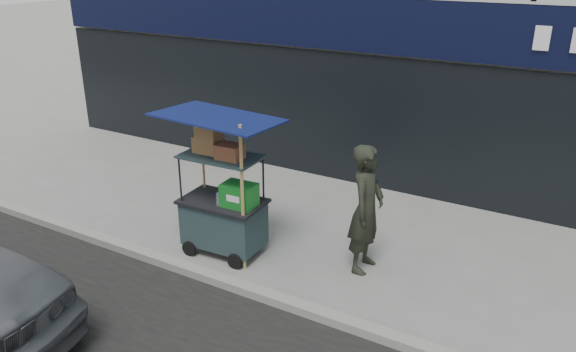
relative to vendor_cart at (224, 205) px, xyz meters
The scene contains 4 objects.
ground 1.52m from the vendor_cart, 23.80° to the right, with size 80.00×80.00×0.00m, color slate.
curb 1.58m from the vendor_cart, 31.19° to the right, with size 80.00×0.18×0.12m, color gray.
vendor_cart is the anchor object (origin of this frame).
vendor_man 2.01m from the vendor_cart, 17.46° to the left, with size 0.65×0.43×1.79m, color black.
Camera 1 is at (3.18, -5.21, 4.09)m, focal length 35.00 mm.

